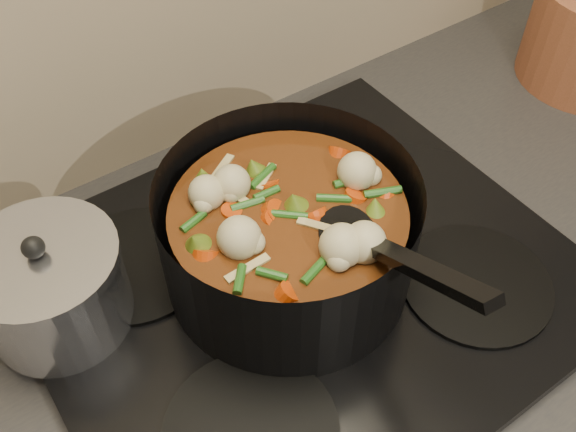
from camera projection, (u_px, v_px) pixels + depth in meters
stovetop at (304, 279)px, 0.78m from camera, size 0.62×0.54×0.03m
stockpot at (288, 236)px, 0.73m from camera, size 0.36×0.43×0.21m
saucepan at (51, 287)px, 0.70m from camera, size 0.17×0.17×0.14m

